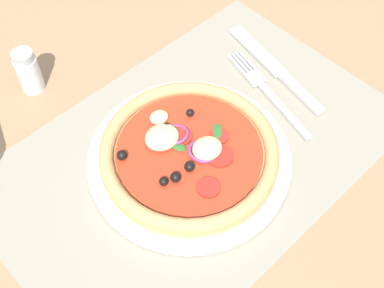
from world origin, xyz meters
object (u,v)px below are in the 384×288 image
object	(u,v)px
fork	(265,89)
pepper_shaker	(28,71)
plate	(189,159)
pizza	(189,152)
knife	(274,67)

from	to	relation	value
fork	pepper_shaker	bearing A→B (deg)	58.26
plate	pizza	distance (cm)	1.64
pepper_shaker	plate	bearing A→B (deg)	-73.98
pizza	knife	distance (cm)	20.44
plate	pizza	world-z (taller)	pizza
plate	knife	size ratio (longest dim) A/B	1.28
fork	knife	size ratio (longest dim) A/B	0.89
knife	pepper_shaker	bearing A→B (deg)	62.68
plate	pepper_shaker	xyz separation A→B (cm)	(-7.05, 24.57, 2.31)
pizza	knife	xyz separation A→B (cm)	(20.08, 3.31, -1.92)
plate	pizza	size ratio (longest dim) A/B	1.15
fork	knife	xyz separation A→B (cm)	(4.09, 1.89, 0.03)
knife	pepper_shaker	distance (cm)	34.54
plate	pepper_shaker	size ratio (longest dim) A/B	3.80
plate	pepper_shaker	bearing A→B (deg)	106.02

